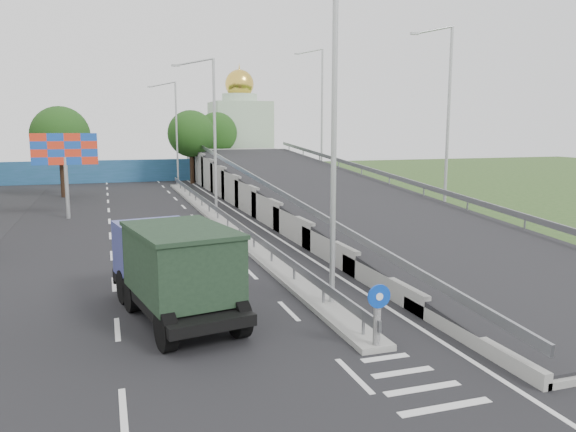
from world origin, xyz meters
name	(u,v)px	position (x,y,z in m)	size (l,w,h in m)	color
ground	(420,388)	(0.00, 0.00, 0.00)	(160.00, 160.00, 0.00)	#2D4C1E
road_surface	(178,236)	(-3.00, 20.00, 0.00)	(26.00, 90.00, 0.04)	black
median	(218,220)	(0.00, 24.00, 0.10)	(1.00, 44.00, 0.20)	gray
overpass_ramp	(328,190)	(7.50, 24.00, 1.75)	(10.00, 50.00, 3.50)	gray
median_guardrail	(218,210)	(0.00, 24.00, 0.75)	(0.09, 44.00, 0.71)	gray
sign_bollard	(378,315)	(0.00, 2.17, 1.03)	(0.64, 0.23, 1.67)	black
lamp_post_near	(328,130)	(0.11, 6.00, 5.81)	(2.74, 0.18, 10.08)	#B2B5B7
lamp_post_mid	(212,128)	(0.11, 26.00, 5.81)	(2.74, 0.18, 10.08)	#B2B5B7
lamp_post_far	(175,128)	(0.11, 46.00, 5.81)	(2.74, 0.18, 10.08)	#B2B5B7
blue_wall	(131,171)	(-4.00, 52.00, 1.20)	(30.00, 0.50, 2.40)	#21567A
church	(240,131)	(10.00, 60.00, 5.31)	(7.00, 7.00, 13.80)	#B2CCAD
billboard	(65,154)	(-9.00, 28.00, 4.19)	(4.00, 0.24, 5.50)	#B2B5B7
tree_left_mid	(60,136)	(-10.00, 40.00, 5.18)	(4.80, 4.80, 7.60)	black
tree_median_far	(191,134)	(2.00, 48.00, 5.18)	(4.80, 4.80, 7.60)	black
tree_ramp_far	(217,133)	(6.00, 55.00, 5.18)	(4.80, 4.80, 7.60)	black
dump_truck	(173,265)	(-4.74, 6.75, 1.64)	(3.64, 7.07, 2.97)	black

